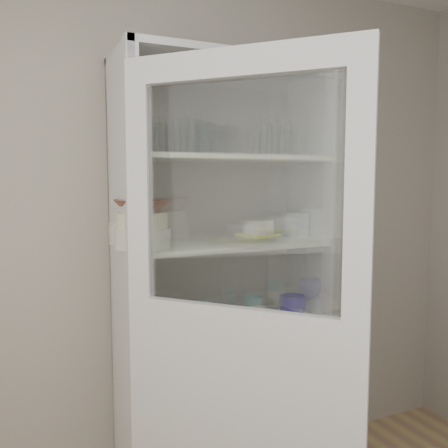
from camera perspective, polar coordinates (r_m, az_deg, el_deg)
name	(u,v)px	position (r m, az deg, el deg)	size (l,w,h in m)	color
wall_back	(169,230)	(2.39, -6.63, -0.69)	(3.60, 0.02, 2.60)	#A6A39C
pantry_cabinet	(219,303)	(2.37, -0.63, -9.54)	(1.00, 0.45, 2.10)	silver
cupboard_door	(239,369)	(1.79, 1.78, -17.03)	(0.64, 0.69, 2.00)	silver
tumbler_0	(145,134)	(1.98, -9.47, 10.62)	(0.07, 0.07, 0.15)	silver
tumbler_1	(205,138)	(2.06, -2.32, 10.25)	(0.07, 0.07, 0.13)	silver
tumbler_2	(188,135)	(2.01, -4.36, 10.58)	(0.07, 0.07, 0.15)	silver
tumbler_3	(205,136)	(2.05, -2.27, 10.50)	(0.07, 0.07, 0.15)	silver
tumbler_4	(274,140)	(2.21, 6.00, 10.06)	(0.07, 0.07, 0.14)	silver
tumbler_5	(266,140)	(2.17, 5.10, 9.98)	(0.07, 0.07, 0.13)	silver
tumbler_6	(285,140)	(2.21, 7.30, 10.01)	(0.07, 0.07, 0.14)	silver
tumbler_7	(136,138)	(2.12, -10.49, 10.13)	(0.07, 0.07, 0.14)	silver
tumbler_8	(160,139)	(2.10, -7.68, 10.11)	(0.07, 0.07, 0.13)	silver
tumbler_9	(219,142)	(2.22, -0.56, 9.83)	(0.06, 0.06, 0.13)	silver
tumbler_10	(201,140)	(2.19, -2.75, 10.12)	(0.07, 0.07, 0.14)	silver
tumbler_11	(232,141)	(2.25, 0.94, 9.96)	(0.07, 0.07, 0.14)	silver
goblet_0	(150,138)	(2.24, -8.91, 10.21)	(0.07, 0.07, 0.16)	silver
goblet_1	(213,139)	(2.29, -1.36, 10.21)	(0.07, 0.07, 0.17)	silver
goblet_2	(224,140)	(2.36, 0.01, 10.11)	(0.08, 0.08, 0.17)	silver
goblet_3	(287,143)	(2.49, 7.59, 9.63)	(0.07, 0.07, 0.15)	silver
plate_stack_front	(143,238)	(2.06, -9.77, -1.66)	(0.24, 0.24, 0.08)	silver
plate_stack_back	(134,233)	(2.20, -10.78, -1.02)	(0.22, 0.22, 0.10)	silver
cream_bowl	(142,220)	(2.05, -9.81, 0.44)	(0.22, 0.22, 0.07)	#EFE5C0
terracotta_bowl	(142,206)	(2.04, -9.83, 2.16)	(0.23, 0.23, 0.06)	brown
glass_platter	(258,238)	(2.30, 4.09, -1.66)	(0.31, 0.31, 0.02)	silver
yellow_trivet	(258,235)	(2.30, 4.09, -1.30)	(0.16, 0.16, 0.01)	yellow
white_ramekin	(258,227)	(2.29, 4.10, -0.33)	(0.15, 0.15, 0.07)	silver
grey_bowl_stack	(296,224)	(2.45, 8.66, -0.06)	(0.13, 0.13, 0.12)	silver
mug_blue	(292,306)	(2.46, 8.20, -9.70)	(0.14, 0.14, 0.11)	#151193
mug_teal	(253,306)	(2.44, 3.45, -9.86)	(0.11, 0.11, 0.10)	teal
mug_white	(258,318)	(2.26, 4.10, -11.19)	(0.10, 0.10, 0.09)	silver
teal_jar	(203,313)	(2.33, -2.52, -10.63)	(0.08, 0.08, 0.10)	teal
measuring_cups	(178,329)	(2.19, -5.58, -12.47)	(0.10, 0.10, 0.04)	silver
white_canister	(140,318)	(2.20, -10.07, -11.13)	(0.12, 0.12, 0.14)	silver
cream_dish	(195,400)	(2.43, -3.56, -20.34)	(0.23, 0.23, 0.07)	#EFE5C0
tin_box	(282,383)	(2.63, 6.95, -18.45)	(0.18, 0.13, 0.05)	gray
tumbler_12	(182,137)	(2.15, -5.11, 10.33)	(0.08, 0.08, 0.15)	silver
tumbler_13	(227,140)	(2.19, 0.31, 10.05)	(0.07, 0.07, 0.14)	silver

